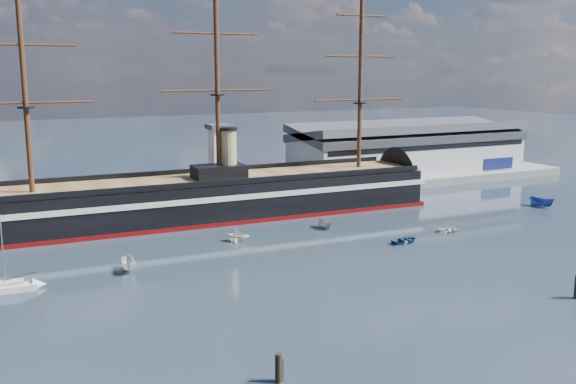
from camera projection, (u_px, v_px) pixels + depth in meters
name	position (u px, v px, depth m)	size (l,w,h in m)	color
ground	(272.00, 239.00, 109.47)	(600.00, 600.00, 0.00)	#1D2A3A
quay	(245.00, 197.00, 145.54)	(180.00, 18.00, 2.00)	slate
warehouse	(408.00, 149.00, 168.39)	(63.00, 21.00, 11.60)	#B7BABC
quay_tower	(220.00, 158.00, 138.02)	(5.00, 5.00, 15.00)	silver
warship	(201.00, 198.00, 123.84)	(113.07, 18.47, 53.94)	black
sailboat	(10.00, 287.00, 83.34)	(6.64, 2.29, 10.47)	silver
motorboat_a	(129.00, 271.00, 91.96)	(5.94, 2.18, 2.38)	silver
motorboat_b	(405.00, 243.00, 106.99)	(3.07, 1.23, 1.43)	navy
motorboat_c	(324.00, 229.00, 116.73)	(5.00, 1.83, 2.00)	gray
motorboat_d	(237.00, 241.00, 108.02)	(6.82, 2.95, 2.50)	#E9EDCF
motorboat_e	(451.00, 232.00, 114.17)	(2.81, 1.12, 1.31)	silver
motorboat_f	(541.00, 207.00, 135.29)	(6.27, 2.30, 2.51)	navy
piling_near_left	(278.00, 382.00, 59.33)	(0.64, 0.64, 3.50)	black
piling_near_right	(576.00, 299.00, 81.01)	(0.64, 0.64, 3.77)	black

